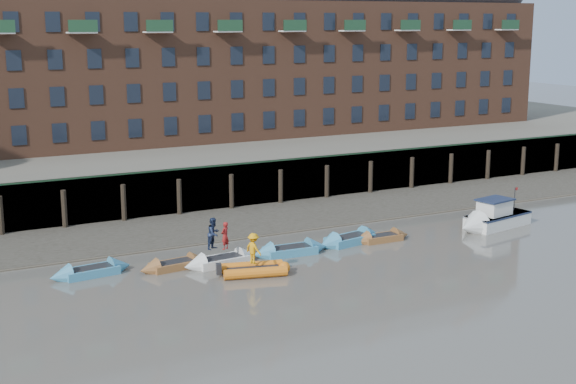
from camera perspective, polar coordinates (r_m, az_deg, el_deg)
ground at (r=39.30m, az=5.98°, el=-8.09°), size 220.00×220.00×0.00m
foreshore at (r=54.55m, az=-4.39°, el=-2.27°), size 110.00×8.00×0.50m
mud_band at (r=51.53m, az=-2.92°, el=-3.11°), size 110.00×1.60×0.10m
river_wall at (r=58.15m, az=-6.10°, el=0.21°), size 110.00×1.23×3.30m
bank_terrace at (r=70.81m, az=-10.09°, el=2.24°), size 110.00×28.00×3.20m
apartment_terrace at (r=70.75m, az=-10.68°, el=11.36°), size 80.60×15.56×20.98m
rowboat_1 at (r=44.82m, az=-13.83°, el=-5.50°), size 4.63×1.81×1.31m
rowboat_2 at (r=45.14m, az=-8.08°, el=-5.16°), size 4.24×1.68×1.20m
rowboat_3 at (r=45.51m, az=-4.75°, el=-4.90°), size 4.71×1.76×1.34m
rowboat_4 at (r=47.32m, az=0.16°, el=-4.18°), size 4.81×1.63×1.38m
rowboat_5 at (r=49.77m, az=4.41°, el=-3.39°), size 5.03×2.32×1.41m
rowboat_6 at (r=50.51m, az=6.66°, el=-3.25°), size 4.01×1.21×1.16m
rib_tender at (r=43.74m, az=-2.26°, el=-5.52°), size 3.86×2.54×0.65m
motor_launch at (r=54.58m, az=14.05°, el=-1.91°), size 6.29×3.12×2.48m
person_rower_a at (r=45.16m, az=-4.50°, el=-3.11°), size 0.69×0.63×1.58m
person_rower_b at (r=45.20m, az=-5.30°, el=-2.95°), size 1.12×1.07×1.82m
person_rib_crew at (r=43.44m, az=-2.47°, el=-4.03°), size 0.92×1.23×1.69m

